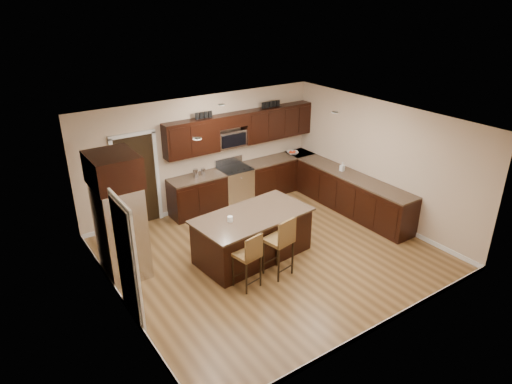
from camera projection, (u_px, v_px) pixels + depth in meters
floor at (271, 254)px, 9.17m from camera, size 6.00×6.00×0.00m
ceiling at (273, 123)px, 8.07m from camera, size 6.00×6.00×0.00m
wall_back at (203, 153)px, 10.69m from camera, size 6.00×0.00×6.00m
wall_left at (115, 237)px, 7.08m from camera, size 0.00×5.50×5.50m
wall_right at (380, 162)px, 10.16m from camera, size 0.00×5.50×5.50m
base_cabinets at (299, 188)px, 11.05m from camera, size 4.02×3.96×0.92m
upper_cabinets at (244, 127)px, 10.90m from camera, size 4.00×0.33×0.80m
range at (235, 185)px, 11.17m from camera, size 0.76×0.64×1.11m
microwave at (230, 139)px, 10.82m from camera, size 0.76×0.31×0.40m
doorway at (137, 181)px, 9.97m from camera, size 0.85×0.03×2.06m
pantry_door at (126, 264)px, 7.00m from camera, size 0.03×0.80×2.04m
letter_decor at (238, 110)px, 10.64m from camera, size 2.20×0.03×0.15m
island at (253, 237)px, 8.94m from camera, size 2.39×1.41×0.92m
stool_left at (249, 255)px, 7.88m from camera, size 0.47×0.47×1.07m
stool_mid at (281, 240)px, 8.20m from camera, size 0.52×0.52×1.19m
refrigerator at (119, 215)px, 8.09m from camera, size 0.79×0.95×2.35m
floor_mat at (224, 223)px, 10.37m from camera, size 1.07×0.87×0.01m
fruit_bowl at (293, 153)px, 11.89m from camera, size 0.41×0.41×0.07m
soap_bottle at (342, 167)px, 10.78m from camera, size 0.11×0.11×0.21m
canister_tall at (196, 173)px, 10.41m from camera, size 0.12×0.12×0.20m
canister_short at (203, 172)px, 10.52m from camera, size 0.11×0.11×0.17m
island_jar at (230, 219)px, 8.46m from camera, size 0.10×0.10×0.10m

